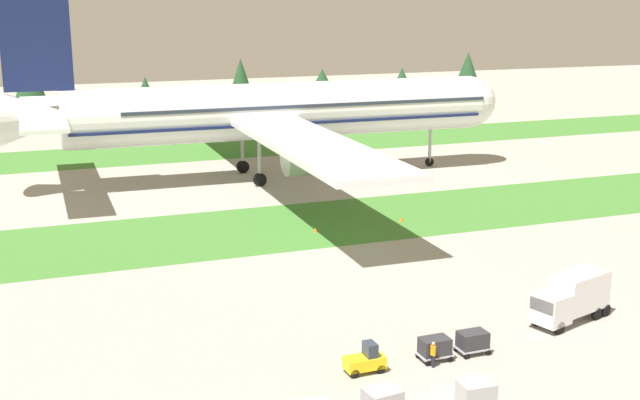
% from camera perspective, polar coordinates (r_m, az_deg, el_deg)
% --- Properties ---
extents(ground_plane, '(400.00, 400.00, 0.00)m').
position_cam_1_polar(ground_plane, '(51.48, 9.94, -13.41)').
color(ground_plane, gray).
extents(grass_strip_near, '(320.00, 17.51, 0.01)m').
position_cam_1_polar(grass_strip_near, '(86.17, -3.66, -1.95)').
color(grass_strip_near, '#3D752D').
rests_on(grass_strip_near, ground).
extents(grass_strip_far, '(320.00, 17.51, 0.01)m').
position_cam_1_polar(grass_strip_far, '(130.78, -9.71, 3.33)').
color(grass_strip_far, '#3D752D').
rests_on(grass_strip_far, ground).
extents(airliner, '(67.30, 82.77, 25.07)m').
position_cam_1_polar(airliner, '(108.58, -3.62, 6.18)').
color(airliner, white).
rests_on(airliner, ground).
extents(baggage_tug, '(2.62, 1.33, 1.97)m').
position_cam_1_polar(baggage_tug, '(53.75, 3.17, -11.03)').
color(baggage_tug, yellow).
rests_on(baggage_tug, ground).
extents(cargo_dolly_lead, '(2.22, 1.53, 1.55)m').
position_cam_1_polar(cargo_dolly_lead, '(55.80, 7.95, -10.06)').
color(cargo_dolly_lead, '#A3A3A8').
rests_on(cargo_dolly_lead, ground).
extents(cargo_dolly_second, '(2.22, 1.53, 1.55)m').
position_cam_1_polar(cargo_dolly_second, '(57.18, 10.53, -9.56)').
color(cargo_dolly_second, '#A3A3A8').
rests_on(cargo_dolly_second, ground).
extents(catering_truck, '(7.32, 4.23, 3.58)m').
position_cam_1_polar(catering_truck, '(63.91, 17.05, -6.40)').
color(catering_truck, silver).
rests_on(catering_truck, ground).
extents(ground_crew_marshaller, '(0.36, 0.56, 1.74)m').
position_cam_1_polar(ground_crew_marshaller, '(54.81, 7.84, -10.48)').
color(ground_crew_marshaller, black).
rests_on(ground_crew_marshaller, ground).
extents(uld_container_2, '(2.10, 1.73, 1.58)m').
position_cam_1_polar(uld_container_2, '(50.36, 10.76, -13.09)').
color(uld_container_2, '#A3A3A8').
rests_on(uld_container_2, ground).
extents(taxiway_marker_0, '(0.44, 0.44, 0.60)m').
position_cam_1_polar(taxiway_marker_0, '(88.78, 5.68, -1.31)').
color(taxiway_marker_0, orange).
rests_on(taxiway_marker_0, ground).
extents(taxiway_marker_1, '(0.44, 0.44, 0.51)m').
position_cam_1_polar(taxiway_marker_1, '(84.35, -0.32, -2.09)').
color(taxiway_marker_1, orange).
rests_on(taxiway_marker_1, ground).
extents(distant_tree_line, '(159.92, 11.68, 12.57)m').
position_cam_1_polar(distant_tree_line, '(171.13, -11.48, 8.01)').
color(distant_tree_line, '#4C3823').
rests_on(distant_tree_line, ground).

